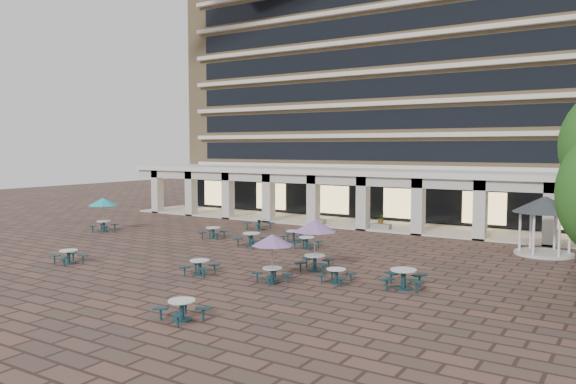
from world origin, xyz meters
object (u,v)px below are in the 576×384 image
at_px(picnic_table_2, 336,275).
at_px(gazebo, 545,211).
at_px(picnic_table_0, 69,255).
at_px(planter_left, 316,218).
at_px(planter_right, 381,223).
at_px(picnic_table_1, 200,266).

bearing_deg(picnic_table_2, gazebo, 61.59).
distance_m(picnic_table_0, planter_left, 20.18).
xyz_separation_m(gazebo, planter_right, (-11.57, 3.84, -1.98)).
bearing_deg(planter_left, planter_right, 0.00).
height_order(gazebo, planter_left, gazebo).
relative_size(gazebo, planter_left, 2.39).
bearing_deg(planter_left, gazebo, -12.68).
xyz_separation_m(picnic_table_1, gazebo, (13.23, 14.29, 2.08)).
bearing_deg(picnic_table_0, planter_right, 74.22).
xyz_separation_m(picnic_table_1, planter_left, (-3.85, 18.13, 0.14)).
distance_m(picnic_table_1, gazebo, 19.58).
height_order(picnic_table_0, picnic_table_2, picnic_table_0).
distance_m(picnic_table_1, planter_right, 18.21).
distance_m(picnic_table_2, planter_right, 16.81).
relative_size(picnic_table_0, picnic_table_1, 0.97).
bearing_deg(picnic_table_1, gazebo, 35.68).
height_order(picnic_table_1, gazebo, gazebo).
bearing_deg(picnic_table_2, picnic_table_1, -161.81).
relative_size(picnic_table_1, picnic_table_2, 1.20).
bearing_deg(planter_right, planter_left, 180.00).
xyz_separation_m(picnic_table_0, picnic_table_1, (7.61, 1.69, 0.00)).
height_order(planter_left, planter_right, planter_left).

